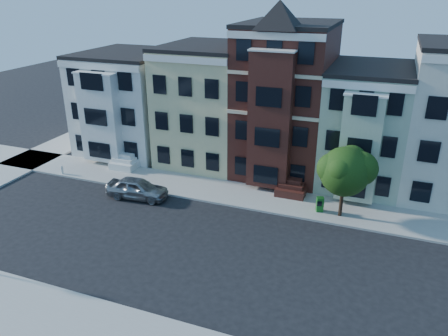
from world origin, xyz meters
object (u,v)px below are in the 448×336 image
at_px(street_tree, 344,175).
at_px(fire_hydrant, 62,170).
at_px(parked_car, 137,188).
at_px(newspaper_box, 320,204).

distance_m(street_tree, fire_hydrant, 23.06).
distance_m(parked_car, fire_hydrant, 8.31).
height_order(parked_car, newspaper_box, parked_car).
bearing_deg(fire_hydrant, street_tree, 2.36).
xyz_separation_m(street_tree, parked_car, (-14.69, -2.35, -2.44)).
bearing_deg(street_tree, newspaper_box, 174.43).
bearing_deg(fire_hydrant, newspaper_box, 2.89).
relative_size(street_tree, fire_hydrant, 10.55).
bearing_deg(parked_car, fire_hydrant, 74.86).
bearing_deg(newspaper_box, fire_hydrant, 162.83).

